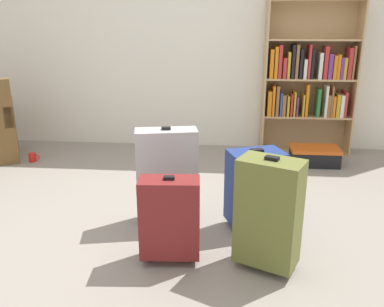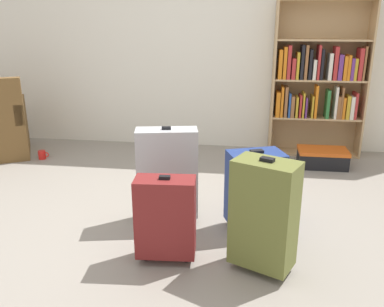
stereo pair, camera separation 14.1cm
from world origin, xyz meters
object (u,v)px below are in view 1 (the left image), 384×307
(suitcase_dark_red, at_px, (170,218))
(suitcase_navy_blue, at_px, (255,187))
(storage_box, at_px, (314,155))
(mug, at_px, (33,157))
(bookshelf, at_px, (308,80))
(suitcase_olive, at_px, (269,212))
(suitcase_silver, at_px, (167,174))

(suitcase_dark_red, xyz_separation_m, suitcase_navy_blue, (0.55, 0.50, 0.01))
(storage_box, bearing_deg, suitcase_dark_red, -123.29)
(mug, bearing_deg, suitcase_navy_blue, -28.78)
(bookshelf, bearing_deg, suitcase_navy_blue, -109.60)
(suitcase_olive, bearing_deg, suitcase_silver, 140.84)
(suitcase_olive, height_order, suitcase_dark_red, suitcase_olive)
(mug, bearing_deg, storage_box, 3.28)
(bookshelf, xyz_separation_m, mug, (-2.97, -0.62, -0.78))
(suitcase_olive, bearing_deg, bookshelf, 75.47)
(mug, xyz_separation_m, suitcase_silver, (1.65, -1.23, 0.34))
(bookshelf, distance_m, suitcase_navy_blue, 2.07)
(storage_box, bearing_deg, bookshelf, 96.47)
(suitcase_olive, height_order, suitcase_silver, suitcase_silver)
(suitcase_navy_blue, bearing_deg, storage_box, 63.30)
(mug, height_order, suitcase_olive, suitcase_olive)
(bookshelf, height_order, suitcase_navy_blue, bookshelf)
(storage_box, height_order, suitcase_silver, suitcase_silver)
(storage_box, xyz_separation_m, suitcase_olive, (-0.68, -1.97, 0.28))
(suitcase_dark_red, bearing_deg, storage_box, 56.71)
(mug, distance_m, suitcase_dark_red, 2.50)
(bookshelf, distance_m, mug, 3.13)
(suitcase_navy_blue, bearing_deg, mug, 151.22)
(storage_box, distance_m, suitcase_olive, 2.10)
(mug, distance_m, suitcase_navy_blue, 2.64)
(storage_box, height_order, suitcase_navy_blue, suitcase_navy_blue)
(bookshelf, xyz_separation_m, suitcase_silver, (-1.32, -1.85, -0.45))
(mug, xyz_separation_m, storage_box, (3.02, 0.17, 0.05))
(suitcase_navy_blue, height_order, suitcase_silver, suitcase_silver)
(bookshelf, distance_m, suitcase_dark_red, 2.74)
(mug, bearing_deg, suitcase_dark_red, -45.31)
(bookshelf, bearing_deg, suitcase_silver, -125.40)
(bookshelf, distance_m, suitcase_silver, 2.32)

